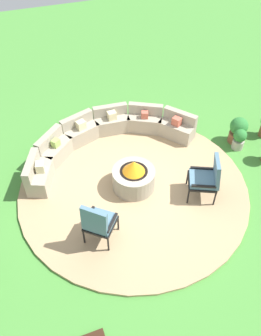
{
  "coord_description": "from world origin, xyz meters",
  "views": [
    {
      "loc": [
        -1.87,
        -4.88,
        5.81
      ],
      "look_at": [
        0.0,
        0.2,
        0.45
      ],
      "focal_mm": 36.61,
      "sensor_mm": 36.0,
      "label": 1
    }
  ],
  "objects_px": {
    "lounge_chair_front_left": "(98,222)",
    "potted_plant_5": "(238,130)",
    "fire_pit": "(134,177)",
    "curved_stone_bench": "(103,136)",
    "lounge_chair_front_right": "(207,177)",
    "potted_plant_0": "(239,139)"
  },
  "relations": [
    {
      "from": "lounge_chair_front_left",
      "to": "potted_plant_5",
      "type": "distance_m",
      "value": 4.54
    },
    {
      "from": "lounge_chair_front_left",
      "to": "lounge_chair_front_right",
      "type": "relative_size",
      "value": 1.08
    },
    {
      "from": "curved_stone_bench",
      "to": "lounge_chair_front_right",
      "type": "height_order",
      "value": "lounge_chair_front_right"
    },
    {
      "from": "curved_stone_bench",
      "to": "potted_plant_5",
      "type": "relative_size",
      "value": 6.15
    },
    {
      "from": "fire_pit",
      "to": "lounge_chair_front_right",
      "type": "xyz_separation_m",
      "value": [
        1.37,
        -0.76,
        0.24
      ]
    },
    {
      "from": "potted_plant_5",
      "to": "lounge_chair_front_left",
      "type": "bearing_deg",
      "value": -157.71
    },
    {
      "from": "lounge_chair_front_left",
      "to": "lounge_chair_front_right",
      "type": "xyz_separation_m",
      "value": [
        2.49,
        0.34,
        -0.03
      ]
    },
    {
      "from": "potted_plant_0",
      "to": "potted_plant_5",
      "type": "bearing_deg",
      "value": 67.36
    },
    {
      "from": "fire_pit",
      "to": "lounge_chair_front_left",
      "type": "distance_m",
      "value": 1.59
    },
    {
      "from": "lounge_chair_front_left",
      "to": "curved_stone_bench",
      "type": "bearing_deg",
      "value": 111.46
    },
    {
      "from": "fire_pit",
      "to": "lounge_chair_front_left",
      "type": "height_order",
      "value": "lounge_chair_front_left"
    },
    {
      "from": "lounge_chair_front_left",
      "to": "potted_plant_5",
      "type": "xyz_separation_m",
      "value": [
        4.2,
        1.72,
        -0.25
      ]
    },
    {
      "from": "potted_plant_0",
      "to": "lounge_chair_front_left",
      "type": "bearing_deg",
      "value": -160.16
    },
    {
      "from": "curved_stone_bench",
      "to": "potted_plant_5",
      "type": "bearing_deg",
      "value": -16.55
    },
    {
      "from": "lounge_chair_front_right",
      "to": "potted_plant_0",
      "type": "height_order",
      "value": "lounge_chair_front_right"
    },
    {
      "from": "lounge_chair_front_left",
      "to": "potted_plant_0",
      "type": "relative_size",
      "value": 1.97
    },
    {
      "from": "fire_pit",
      "to": "potted_plant_5",
      "type": "distance_m",
      "value": 3.14
    },
    {
      "from": "curved_stone_bench",
      "to": "lounge_chair_front_left",
      "type": "distance_m",
      "value": 2.86
    },
    {
      "from": "lounge_chair_front_left",
      "to": "potted_plant_5",
      "type": "bearing_deg",
      "value": 62.46
    },
    {
      "from": "fire_pit",
      "to": "potted_plant_0",
      "type": "bearing_deg",
      "value": 7.22
    },
    {
      "from": "fire_pit",
      "to": "potted_plant_5",
      "type": "relative_size",
      "value": 1.32
    },
    {
      "from": "curved_stone_bench",
      "to": "potted_plant_0",
      "type": "bearing_deg",
      "value": -20.96
    }
  ]
}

